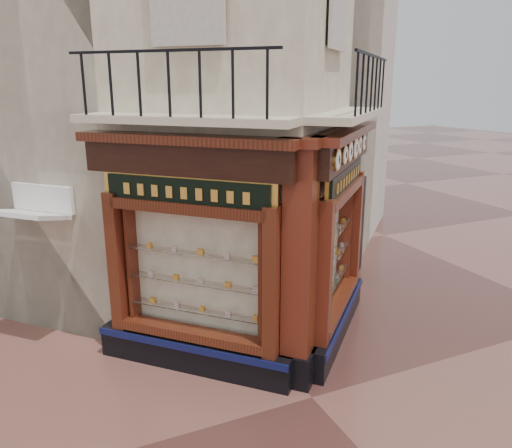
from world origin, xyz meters
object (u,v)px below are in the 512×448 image
clock_f (363,142)px  clock_c (349,151)px  clock_e (359,145)px  signboard_left (186,192)px  corner_pilaster (299,270)px  clock_a (337,160)px  signboard_right (345,178)px  awning (42,343)px  clock_d (355,148)px  clock_b (344,155)px

clock_f → clock_c: bearing=-180.0°
clock_c → clock_e: bearing=0.0°
clock_f → signboard_left: size_ratio=0.15×
corner_pilaster → clock_a: 1.77m
signboard_right → clock_a: bearing=-175.3°
clock_a → clock_e: 1.96m
corner_pilaster → signboard_right: bearing=-10.2°
clock_f → corner_pilaster: bearing=171.5°
signboard_right → awning: bearing=113.5°
corner_pilaster → awning: corner_pilaster is taller
clock_d → signboard_left: clock_d is taller
corner_pilaster → clock_f: 3.33m
clock_b → awning: (-4.77, 2.70, -3.62)m
signboard_left → clock_c: bearing=-141.6°
corner_pilaster → clock_c: size_ratio=10.86×
clock_d → clock_f: (0.65, 0.65, 0.00)m
clock_d → signboard_right: clock_d is taller
corner_pilaster → clock_f: size_ratio=12.11×
clock_b → signboard_left: (-2.44, 0.64, -0.52)m
awning → clock_d: bearing=-155.2°
corner_pilaster → clock_b: (0.98, 0.38, 1.67)m
clock_b → signboard_left: clock_b is taller
clock_d → clock_b: bearing=180.0°
clock_e → clock_f: 0.49m
signboard_left → signboard_right: bearing=-135.0°
clock_e → signboard_right: (-0.51, -0.35, -0.52)m
clock_b → clock_e: (0.99, 0.99, 0.00)m
clock_e → signboard_right: clock_e is taller
clock_f → awning: size_ratio=0.24×
corner_pilaster → signboard_right: corner_pilaster is taller
clock_e → signboard_left: (-3.43, -0.35, -0.52)m
corner_pilaster → awning: (-3.79, 3.08, -1.95)m
clock_c → signboard_right: 0.63m
clock_c → signboard_left: (-2.76, 0.32, -0.52)m
signboard_right → clock_d: bearing=-30.5°
corner_pilaster → clock_d: (1.67, 1.07, 1.67)m
clock_d → clock_f: 0.92m
clock_a → clock_d: (1.08, 1.08, -0.00)m
clock_b → signboard_left: 2.58m
clock_f → clock_d: bearing=-180.0°
clock_a → clock_e: (1.38, 1.38, 0.00)m
corner_pilaster → signboard_right: 2.12m
signboard_right → clock_b: bearing=-172.0°
clock_b → clock_c: clock_c is taller
clock_b → signboard_right: bearing=8.0°
clock_b → awning: 6.57m
clock_b → clock_f: size_ratio=0.96×
clock_c → signboard_left: bearing=128.4°
clock_c → awning: (-5.09, 2.38, -3.62)m
clock_f → awning: 7.23m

